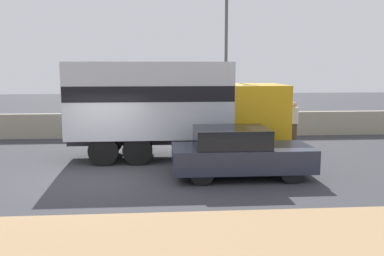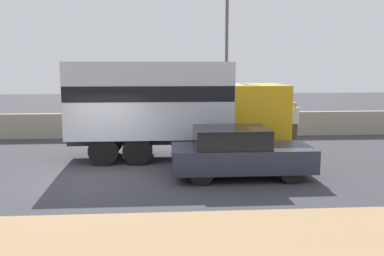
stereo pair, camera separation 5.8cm
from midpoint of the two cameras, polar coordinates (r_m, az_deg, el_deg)
ground_plane at (r=13.21m, az=-12.21°, el=-6.69°), size 80.00×80.00×0.00m
stone_wall_backdrop at (r=20.53m, az=-9.48°, el=0.36°), size 60.00×0.35×1.16m
street_lamp at (r=19.78m, az=4.47°, el=9.56°), size 0.56×0.28×6.55m
box_truck at (r=15.55m, az=-2.99°, el=3.25°), size 7.79×2.46×3.51m
car_hatchback at (r=13.05m, az=6.15°, el=-3.27°), size 4.21×1.87×1.53m
pedestrian at (r=19.34m, az=13.33°, el=0.84°), size 0.39×0.39×1.80m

